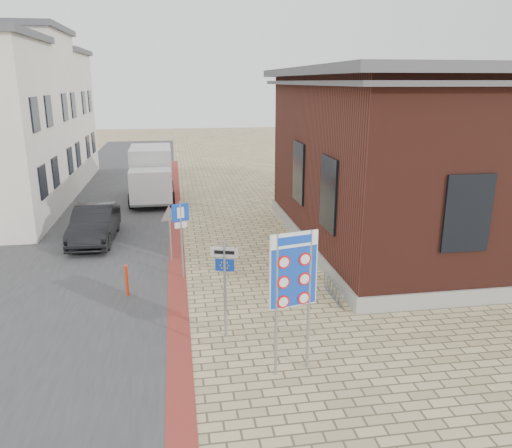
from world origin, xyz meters
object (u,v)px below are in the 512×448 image
object	(u,v)px
bollard	(127,281)
box_truck	(151,174)
border_sign	(293,273)
parking_sign	(181,226)
essen_sign	(225,274)
sedan	(95,224)

from	to	relation	value
bollard	box_truck	bearing A→B (deg)	88.71
border_sign	parking_sign	xyz separation A→B (m)	(-2.30, 6.00, -0.59)
box_truck	parking_sign	world-z (taller)	box_truck
box_truck	parking_sign	bearing A→B (deg)	-84.30
box_truck	bollard	world-z (taller)	box_truck
essen_sign	sedan	bearing A→B (deg)	134.15
box_truck	essen_sign	distance (m)	16.03
essen_sign	parking_sign	xyz separation A→B (m)	(-1.00, 4.20, 0.08)
box_truck	essen_sign	xyz separation A→B (m)	(2.40, -15.85, 0.24)
box_truck	border_sign	xyz separation A→B (m)	(3.70, -17.65, 0.91)
essen_sign	box_truck	bearing A→B (deg)	115.92
parking_sign	bollard	distance (m)	2.45
parking_sign	sedan	bearing A→B (deg)	106.94
box_truck	bollard	distance (m)	12.92
border_sign	essen_sign	size ratio (longest dim) A/B	1.28
sedan	box_truck	bearing A→B (deg)	75.44
border_sign	essen_sign	world-z (taller)	border_sign
sedan	box_truck	xyz separation A→B (m)	(2.04, 7.08, 0.74)
bollard	parking_sign	bearing A→B (deg)	35.92
essen_sign	bollard	size ratio (longest dim) A/B	2.56
sedan	bollard	size ratio (longest dim) A/B	4.39
parking_sign	border_sign	bearing A→B (deg)	-89.07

